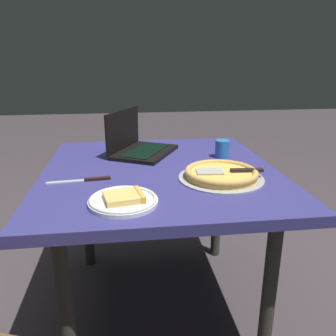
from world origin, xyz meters
TOP-DOWN VIEW (x-y plane):
  - ground_plane at (0.00, 0.00)m, footprint 12.00×12.00m
  - dining_table at (0.00, 0.00)m, footprint 1.07×1.01m
  - laptop at (0.26, 0.08)m, footprint 0.41×0.37m
  - pizza_plate at (-0.36, 0.16)m, footprint 0.23×0.23m
  - pizza_tray at (-0.16, -0.23)m, footprint 0.34×0.34m
  - table_knife at (-0.12, 0.31)m, footprint 0.04×0.25m
  - drink_cup at (0.13, -0.32)m, footprint 0.07×0.07m

SIDE VIEW (x-z plane):
  - ground_plane at x=0.00m, z-range 0.00..0.00m
  - dining_table at x=0.00m, z-range 0.28..0.98m
  - table_knife at x=-0.12m, z-range 0.70..0.71m
  - pizza_plate at x=-0.36m, z-range 0.70..0.74m
  - pizza_tray at x=-0.16m, z-range 0.70..0.74m
  - laptop at x=0.26m, z-range 0.64..0.85m
  - drink_cup at x=0.13m, z-range 0.70..0.79m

